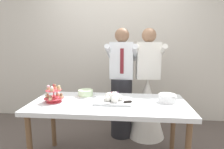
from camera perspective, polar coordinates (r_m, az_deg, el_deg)
name	(u,v)px	position (r m, az deg, el deg)	size (l,w,h in m)	color
rear_wall	(117,42)	(3.56, 1.55, 9.68)	(5.20, 0.10, 2.90)	beige
dessert_table	(109,108)	(2.25, -0.95, -10.10)	(1.80, 0.80, 0.78)	silver
cupcake_stand	(54,95)	(2.32, -17.06, -5.84)	(0.23, 0.23, 0.21)	#D83F4C
main_cake_tray	(113,99)	(2.22, 0.34, -7.26)	(0.43, 0.31, 0.13)	silver
plate_stack	(167,98)	(2.32, 16.29, -6.80)	(0.21, 0.21, 0.09)	white
round_cake	(86,93)	(2.46, -7.93, -5.59)	(0.24, 0.24, 0.08)	white
person_groom	(122,89)	(2.90, 2.87, -4.50)	(0.48, 0.51, 1.66)	#232328
person_bride	(147,100)	(2.98, 10.42, -7.51)	(0.56, 0.56, 1.66)	white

